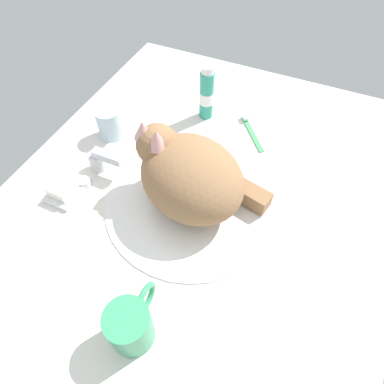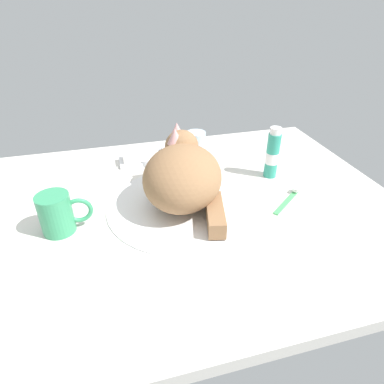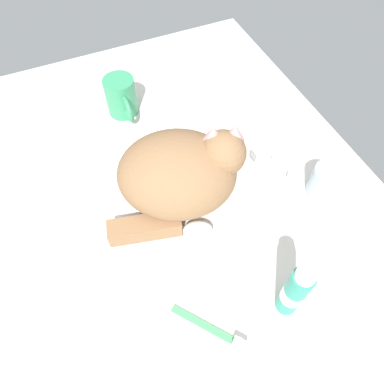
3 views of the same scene
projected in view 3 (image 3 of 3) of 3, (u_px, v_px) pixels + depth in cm
name	position (u px, v px, depth cm)	size (l,w,h in cm)	color
ground_plane	(179.00, 201.00, 75.80)	(110.00, 82.50, 3.00)	silver
sink_basin	(178.00, 197.00, 74.27)	(37.68, 37.68, 0.71)	white
faucet	(277.00, 154.00, 77.61)	(14.23, 8.95, 6.40)	silver
cat	(182.00, 173.00, 67.56)	(25.92, 30.07, 17.09)	#936B47
coffee_mug	(121.00, 97.00, 85.00)	(11.49, 7.19, 9.30)	#389966
rinse_cup	(325.00, 183.00, 71.89)	(6.19, 6.19, 7.76)	silver
soap_dish	(267.00, 129.00, 84.72)	(9.00, 6.40, 1.20)	white
soap_bar	(268.00, 123.00, 83.21)	(6.61, 4.66, 2.44)	white
toothpaste_bottle	(295.00, 291.00, 56.39)	(3.70, 3.70, 14.71)	teal
toothbrush	(213.00, 330.00, 59.25)	(11.45, 9.39, 1.60)	#4CB266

